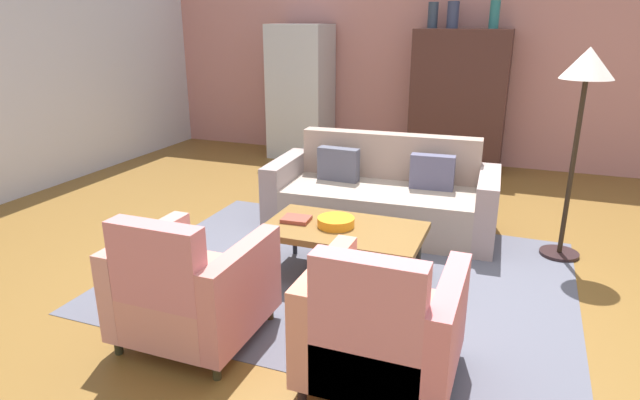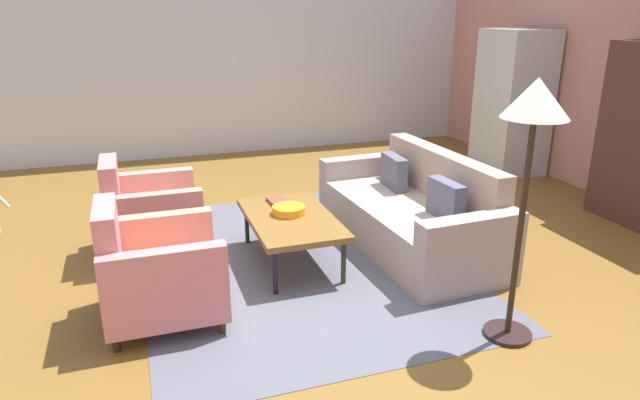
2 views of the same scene
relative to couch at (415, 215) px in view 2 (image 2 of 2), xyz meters
name	(u,v)px [view 2 (image 2 of 2)]	position (x,y,z in m)	size (l,w,h in m)	color
ground_plane	(307,275)	(0.30, -1.14, -0.29)	(10.54, 10.54, 0.00)	brown
wall_left	(216,59)	(-4.09, -1.14, 1.11)	(0.12, 7.92, 2.80)	silver
area_rug	(297,260)	(0.00, -1.14, -0.28)	(3.40, 2.60, 0.01)	#565764
couch	(415,215)	(0.00, 0.00, 0.00)	(2.14, 1.00, 0.86)	#A18F80
coffee_table	(291,220)	(0.00, -1.19, 0.10)	(1.20, 0.70, 0.42)	black
armchair_left	(146,217)	(-0.60, -2.35, 0.06)	(0.80, 0.80, 0.88)	black
armchair_right	(153,274)	(0.60, -2.35, 0.06)	(0.80, 0.80, 0.88)	#351B21
fruit_bowl	(289,210)	(-0.06, -1.19, 0.17)	(0.28, 0.28, 0.07)	orange
book_stack	(278,201)	(-0.38, -1.19, 0.15)	(0.22, 0.19, 0.03)	brown
refrigerator	(513,102)	(-1.85, 2.37, 0.64)	(0.80, 0.73, 1.85)	#B7BABF
floor_lamp	(533,124)	(1.59, -0.12, 1.16)	(0.40, 0.40, 1.72)	black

